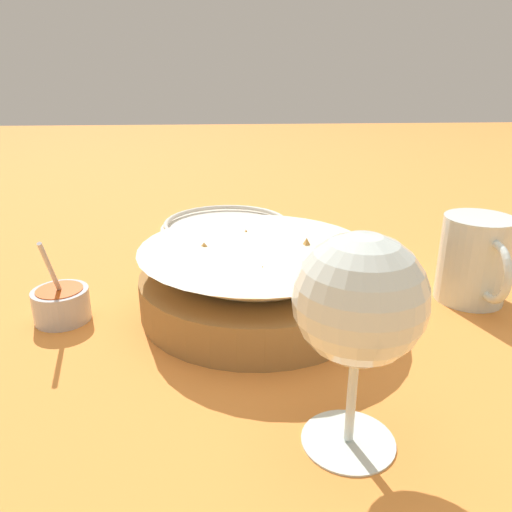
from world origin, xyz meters
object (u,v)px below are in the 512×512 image
Objects in this scene: sauce_cup at (61,303)px; beer_mug at (474,263)px; wine_glass at (359,305)px; side_plate at (226,225)px; food_basket at (256,282)px.

sauce_cup and beer_mug have the same top height.
beer_mug is at bearing 138.86° from wine_glass.
sauce_cup is 0.86× the size of beer_mug.
side_plate is at bearing -170.65° from wine_glass.
sauce_cup reaches higher than food_basket.
food_basket is 0.31m from side_plate.
wine_glass is (0.21, 0.27, 0.09)m from sauce_cup.
beer_mug is at bearing 44.29° from side_plate.
sauce_cup is 0.63× the size of wine_glass.
side_plate is (-0.30, -0.29, -0.04)m from beer_mug.
beer_mug is at bearing 92.58° from sauce_cup.
sauce_cup is at bearing -86.51° from food_basket.
wine_glass reaches higher than sauce_cup.
beer_mug reaches higher than side_plate.
food_basket is 0.22m from sauce_cup.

